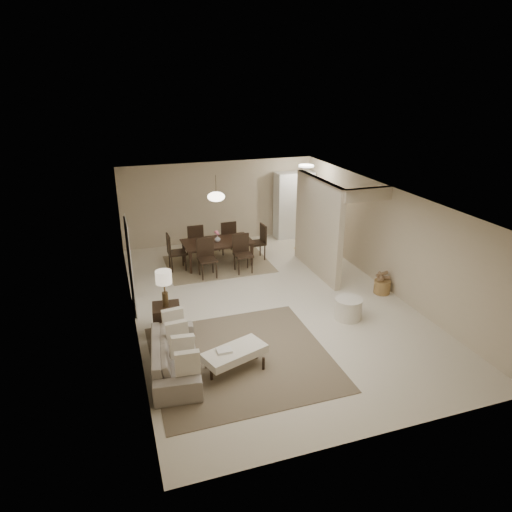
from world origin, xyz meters
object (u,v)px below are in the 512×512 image
object	(u,v)px
side_table	(167,319)
wicker_basket	(382,287)
round_pouf	(348,309)
sofa	(175,356)
pantry_cabinet	(294,205)
dining_table	(218,253)
ottoman_bench	(235,353)

from	to	relation	value
side_table	wicker_basket	size ratio (longest dim) A/B	1.54
side_table	round_pouf	size ratio (longest dim) A/B	1.01
round_pouf	sofa	bearing A→B (deg)	-169.47
pantry_cabinet	side_table	world-z (taller)	pantry_cabinet
pantry_cabinet	round_pouf	distance (m)	5.58
sofa	dining_table	bearing A→B (deg)	-16.31
ottoman_bench	side_table	distance (m)	1.91
sofa	wicker_basket	distance (m)	5.43
pantry_cabinet	wicker_basket	xyz separation A→B (m)	(0.40, -4.60, -0.89)
side_table	dining_table	xyz separation A→B (m)	(1.85, 3.20, 0.04)
sofa	side_table	xyz separation A→B (m)	(0.05, 1.35, 0.01)
ottoman_bench	wicker_basket	world-z (taller)	ottoman_bench
wicker_basket	round_pouf	bearing A→B (deg)	-148.87
round_pouf	ottoman_bench	bearing A→B (deg)	-160.25
pantry_cabinet	side_table	distance (m)	6.79
ottoman_bench	round_pouf	xyz separation A→B (m)	(2.81, 1.01, -0.10)
pantry_cabinet	dining_table	bearing A→B (deg)	-151.33
round_pouf	dining_table	world-z (taller)	dining_table
sofa	round_pouf	distance (m)	3.88
sofa	side_table	size ratio (longest dim) A/B	3.36
pantry_cabinet	dining_table	size ratio (longest dim) A/B	1.11
pantry_cabinet	dining_table	distance (m)	3.38
ottoman_bench	wicker_basket	bearing A→B (deg)	4.43
dining_table	round_pouf	bearing A→B (deg)	-65.16
pantry_cabinet	wicker_basket	bearing A→B (deg)	-85.03
pantry_cabinet	side_table	size ratio (longest dim) A/B	3.53
ottoman_bench	dining_table	world-z (taller)	dining_table
side_table	round_pouf	bearing A→B (deg)	-9.68
dining_table	ottoman_bench	bearing A→B (deg)	-102.09
pantry_cabinet	sofa	bearing A→B (deg)	-128.01
side_table	wicker_basket	xyz separation A→B (m)	(5.15, 0.19, -0.13)
pantry_cabinet	wicker_basket	world-z (taller)	pantry_cabinet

